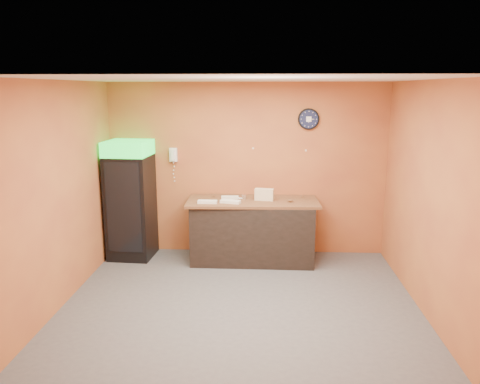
{
  "coord_description": "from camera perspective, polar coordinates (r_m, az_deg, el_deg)",
  "views": [
    {
      "loc": [
        0.29,
        -5.53,
        2.7
      ],
      "look_at": [
        -0.04,
        0.6,
        1.33
      ],
      "focal_mm": 35.0,
      "sensor_mm": 36.0,
      "label": 1
    }
  ],
  "objects": [
    {
      "name": "prep_counter",
      "position": [
        7.45,
        1.55,
        -4.83
      ],
      "size": [
        1.9,
        0.85,
        0.95
      ],
      "primitive_type": "cube",
      "rotation": [
        0.0,
        0.0,
        -0.01
      ],
      "color": "black",
      "rests_on": "floor"
    },
    {
      "name": "wrapped_sandwich_left",
      "position": [
        7.13,
        -3.99,
        -1.2
      ],
      "size": [
        0.3,
        0.12,
        0.04
      ],
      "primitive_type": "cube",
      "rotation": [
        0.0,
        0.0,
        -0.02
      ],
      "color": "silver",
      "rests_on": "butcher_paper"
    },
    {
      "name": "ceiling",
      "position": [
        5.54,
        0.05,
        13.59
      ],
      "size": [
        4.5,
        4.0,
        0.02
      ],
      "primitive_type": "cube",
      "color": "white",
      "rests_on": "back_wall"
    },
    {
      "name": "beverage_cooler",
      "position": [
        7.66,
        -13.23,
        -1.16
      ],
      "size": [
        0.7,
        0.71,
        1.9
      ],
      "rotation": [
        0.0,
        0.0,
        -0.06
      ],
      "color": "black",
      "rests_on": "floor"
    },
    {
      "name": "right_wall",
      "position": [
        6.01,
        22.01,
        -0.86
      ],
      "size": [
        0.02,
        4.0,
        2.8
      ],
      "primitive_type": "cube",
      "color": "#BC6D35",
      "rests_on": "floor"
    },
    {
      "name": "kitchen_tool",
      "position": [
        7.38,
        0.53,
        -0.6
      ],
      "size": [
        0.07,
        0.07,
        0.07
      ],
      "primitive_type": "cylinder",
      "color": "silver",
      "rests_on": "butcher_paper"
    },
    {
      "name": "floor",
      "position": [
        6.16,
        0.05,
        -13.43
      ],
      "size": [
        4.5,
        4.5,
        0.0
      ],
      "primitive_type": "plane",
      "color": "#47474C",
      "rests_on": "ground"
    },
    {
      "name": "wrapped_sandwich_mid",
      "position": [
        7.13,
        -1.18,
        -1.18
      ],
      "size": [
        0.32,
        0.19,
        0.04
      ],
      "primitive_type": "cube",
      "rotation": [
        0.0,
        0.0,
        -0.25
      ],
      "color": "silver",
      "rests_on": "butcher_paper"
    },
    {
      "name": "wall_phone",
      "position": [
        7.7,
        -8.12,
        4.51
      ],
      "size": [
        0.12,
        0.11,
        0.22
      ],
      "color": "white",
      "rests_on": "back_wall"
    },
    {
      "name": "left_wall",
      "position": [
        6.23,
        -21.11,
        -0.35
      ],
      "size": [
        0.02,
        4.0,
        2.8
      ],
      "primitive_type": "cube",
      "color": "#BC6D35",
      "rests_on": "floor"
    },
    {
      "name": "sub_roll_stack",
      "position": [
        7.29,
        2.97,
        -0.31
      ],
      "size": [
        0.3,
        0.15,
        0.18
      ],
      "rotation": [
        0.0,
        0.0,
        -0.18
      ],
      "color": "beige",
      "rests_on": "butcher_paper"
    },
    {
      "name": "wrapped_sandwich_right",
      "position": [
        7.41,
        -1.24,
        -0.67
      ],
      "size": [
        0.28,
        0.13,
        0.04
      ],
      "primitive_type": "cube",
      "rotation": [
        0.0,
        0.0,
        0.07
      ],
      "color": "silver",
      "rests_on": "butcher_paper"
    },
    {
      "name": "butcher_paper",
      "position": [
        7.32,
        1.57,
        -1.14
      ],
      "size": [
        2.07,
        0.92,
        0.04
      ],
      "primitive_type": "cube",
      "rotation": [
        0.0,
        0.0,
        0.03
      ],
      "color": "brown",
      "rests_on": "prep_counter"
    },
    {
      "name": "wall_clock",
      "position": [
        7.55,
        8.37,
        8.79
      ],
      "size": [
        0.34,
        0.06,
        0.34
      ],
      "color": "black",
      "rests_on": "back_wall"
    },
    {
      "name": "back_wall",
      "position": [
        7.65,
        0.84,
        2.77
      ],
      "size": [
        4.5,
        0.02,
        2.8
      ],
      "primitive_type": "cube",
      "color": "#BC6D35",
      "rests_on": "floor"
    }
  ]
}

